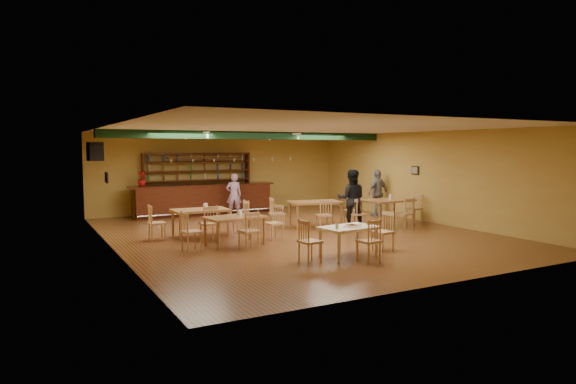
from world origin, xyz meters
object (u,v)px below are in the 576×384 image
dining_table_c (235,231)px  dining_table_a (201,223)px  bar_counter (204,200)px  near_table (348,241)px  dining_table_b (315,214)px  patron_bar (234,195)px  patron_right_a (351,199)px  dining_table_d (387,212)px

dining_table_c → dining_table_a: bearing=95.4°
bar_counter → near_table: size_ratio=4.19×
dining_table_b → patron_bar: size_ratio=1.03×
patron_right_a → dining_table_c: bearing=43.7°
bar_counter → dining_table_d: (4.32, -5.19, -0.15)m
patron_bar → patron_right_a: size_ratio=0.85×
bar_counter → patron_right_a: bearing=-59.9°
dining_table_a → patron_right_a: (4.53, -0.83, 0.52)m
dining_table_c → near_table: dining_table_c is taller
bar_counter → patron_right_a: 5.93m
dining_table_d → near_table: size_ratio=1.29×
dining_table_b → dining_table_c: bearing=-143.2°
dining_table_c → near_table: bearing=-61.3°
dining_table_b → patron_right_a: (0.80, -0.80, 0.51)m
near_table → patron_bar: size_ratio=0.83×
bar_counter → dining_table_d: size_ratio=3.24×
bar_counter → near_table: (0.57, -8.39, -0.22)m
dining_table_b → patron_bar: 3.76m
dining_table_c → patron_bar: bearing=61.2°
near_table → patron_right_a: 4.10m
dining_table_a → near_table: dining_table_a is taller
dining_table_d → patron_bar: 5.58m
dining_table_b → near_table: bearing=-100.2°
patron_right_a → dining_table_a: bearing=22.5°
dining_table_c → dining_table_b: bearing=18.5°
patron_bar → near_table: bearing=102.1°
patron_bar → bar_counter: bearing=-29.6°
dining_table_a → patron_right_a: size_ratio=0.84×
bar_counter → dining_table_c: 6.05m
dining_table_b → near_table: size_ratio=1.25×
dining_table_b → dining_table_d: (2.15, -0.87, 0.01)m
dining_table_b → dining_table_a: bearing=-169.1°
bar_counter → dining_table_a: (-1.55, -4.29, -0.18)m
dining_table_a → dining_table_b: dining_table_b is taller
bar_counter → patron_bar: bearing=-43.9°
dining_table_d → patron_bar: bearing=122.4°
patron_bar → patron_right_a: bearing=130.5°
dining_table_b → dining_table_d: bearing=-10.6°
near_table → patron_bar: (0.29, 7.57, 0.43)m
dining_table_b → dining_table_d: size_ratio=0.97×
dining_table_b → patron_right_a: patron_right_a is taller
dining_table_a → dining_table_d: bearing=-8.0°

